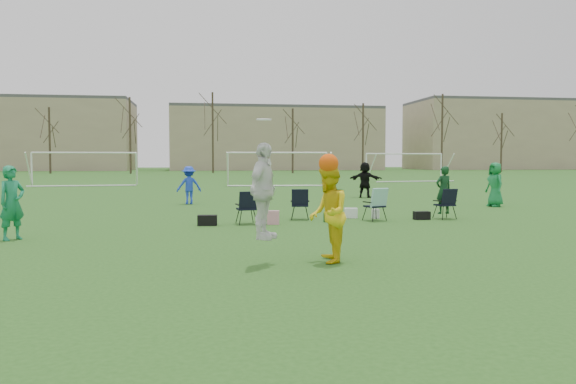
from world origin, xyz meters
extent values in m
plane|color=#255219|center=(0.00, 0.00, 0.00)|extent=(260.00, 260.00, 0.00)
imported|color=#168052|center=(-5.91, 4.98, 0.88)|extent=(0.73, 0.76, 1.75)
imported|color=blue|center=(-2.05, 15.23, 0.80)|extent=(1.14, 0.79, 1.61)
imported|color=#157A3C|center=(10.19, 12.09, 0.89)|extent=(0.70, 0.95, 1.78)
imported|color=black|center=(6.53, 18.04, 0.89)|extent=(1.68, 1.30, 1.78)
imported|color=white|center=(-0.41, 0.95, 1.33)|extent=(0.84, 1.09, 1.73)
imported|color=yellow|center=(0.80, 1.03, 0.90)|extent=(0.79, 0.95, 1.79)
sphere|color=#F6530C|center=(0.80, 1.03, 1.82)|extent=(0.36, 0.36, 0.36)
cylinder|color=white|center=(-0.39, 0.97, 2.60)|extent=(0.27, 0.27, 0.05)
imported|color=#103A1B|center=(6.18, 8.04, 0.92)|extent=(0.63, 0.48, 1.53)
cube|color=black|center=(-1.35, 7.22, 0.15)|extent=(0.57, 0.34, 0.30)
cube|color=pink|center=(0.56, 7.22, 0.20)|extent=(0.38, 0.27, 0.40)
cube|color=#0F3913|center=(2.40, 7.57, 0.14)|extent=(0.50, 0.37, 0.28)
cube|color=white|center=(3.28, 8.65, 0.16)|extent=(0.47, 0.37, 0.32)
cylinder|color=white|center=(4.04, 8.41, 0.15)|extent=(0.26, 0.26, 0.30)
cube|color=black|center=(5.35, 7.80, 0.13)|extent=(0.51, 0.27, 0.26)
cube|color=black|center=(-0.21, 7.45, 0.48)|extent=(0.67, 0.67, 0.96)
cube|color=black|center=(1.57, 8.47, 0.48)|extent=(0.69, 0.69, 0.96)
cube|color=black|center=(3.81, 7.78, 0.48)|extent=(0.76, 0.76, 0.96)
cube|color=black|center=(6.18, 7.94, 0.48)|extent=(0.70, 0.70, 0.96)
cylinder|color=white|center=(-13.64, 33.68, 1.20)|extent=(0.12, 0.12, 2.40)
cylinder|color=white|center=(-6.36, 34.32, 1.20)|extent=(0.12, 0.12, 2.40)
cylinder|color=white|center=(-10.00, 34.00, 2.40)|extent=(7.28, 0.76, 0.12)
cylinder|color=white|center=(0.36, 32.25, 1.20)|extent=(0.12, 0.12, 2.40)
cylinder|color=white|center=(7.64, 31.75, 1.20)|extent=(0.12, 0.12, 2.40)
cylinder|color=white|center=(4.00, 32.00, 2.40)|extent=(7.29, 0.63, 0.12)
cylinder|color=white|center=(12.39, 37.49, 1.20)|extent=(0.12, 0.12, 2.40)
cylinder|color=white|center=(19.61, 38.51, 1.20)|extent=(0.12, 0.12, 2.40)
cylinder|color=white|center=(16.00, 38.00, 2.40)|extent=(7.25, 1.13, 0.12)
cylinder|color=#382B21|center=(-22.00, 71.50, 4.50)|extent=(0.28, 0.28, 9.00)
cylinder|color=#382B21|center=(-11.00, 68.50, 5.10)|extent=(0.28, 0.28, 10.20)
cylinder|color=#382B21|center=(0.00, 71.50, 5.70)|extent=(0.28, 0.28, 11.40)
cylinder|color=#382B21|center=(11.00, 68.50, 4.50)|extent=(0.28, 0.28, 9.00)
cylinder|color=#382B21|center=(22.00, 71.50, 5.10)|extent=(0.28, 0.28, 10.20)
cylinder|color=#382B21|center=(33.00, 68.50, 5.70)|extent=(0.28, 0.28, 11.40)
cylinder|color=#382B21|center=(44.00, 71.50, 4.50)|extent=(0.28, 0.28, 9.00)
cube|color=tan|center=(-35.00, 96.00, 6.00)|extent=(42.00, 16.00, 12.00)
cube|color=tan|center=(12.00, 96.00, 5.50)|extent=(38.00, 16.00, 11.00)
cube|color=tan|center=(55.00, 96.00, 6.50)|extent=(30.00, 16.00, 13.00)
camera|label=1|loc=(-1.48, -8.98, 1.89)|focal=35.00mm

